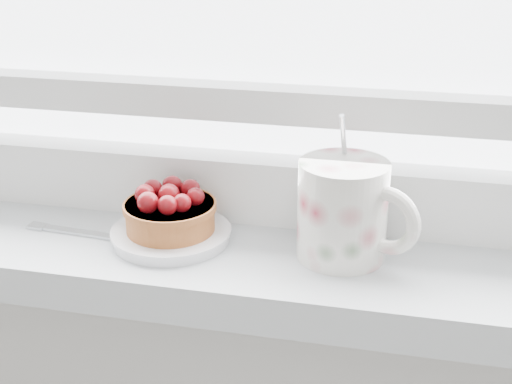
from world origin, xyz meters
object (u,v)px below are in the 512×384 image
(saucer, at_px, (171,234))
(floral_mug, at_px, (345,209))
(raspberry_tart, at_px, (170,210))
(fork, at_px, (107,236))

(saucer, distance_m, floral_mug, 0.18)
(raspberry_tart, bearing_deg, saucer, 9.79)
(saucer, height_order, fork, saucer)
(raspberry_tart, relative_size, fork, 0.50)
(fork, bearing_deg, floral_mug, 3.00)
(saucer, height_order, floral_mug, floral_mug)
(raspberry_tart, bearing_deg, fork, -170.86)
(fork, bearing_deg, saucer, 9.14)
(floral_mug, distance_m, fork, 0.25)
(floral_mug, bearing_deg, raspberry_tart, -179.30)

